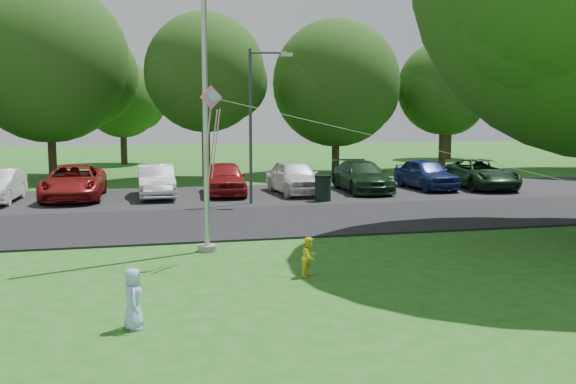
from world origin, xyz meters
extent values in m
plane|color=#1F5C18|center=(0.00, 0.00, 0.00)|extent=(120.00, 120.00, 0.00)
cube|color=black|center=(0.00, 9.00, 0.03)|extent=(60.00, 6.00, 0.06)
cube|color=black|center=(0.00, 15.50, 0.03)|extent=(42.00, 7.00, 0.06)
cylinder|color=#B7BABF|center=(-3.50, 5.00, 5.00)|extent=(0.14, 0.14, 10.00)
cylinder|color=gray|center=(-3.50, 5.00, 0.08)|extent=(0.50, 0.50, 0.16)
cylinder|color=#3F3F44|center=(-0.96, 12.84, 2.95)|extent=(0.12, 0.12, 5.91)
cylinder|color=#3F3F44|center=(-0.29, 12.70, 5.76)|extent=(1.36, 0.37, 0.08)
cube|color=silver|center=(0.39, 12.55, 5.69)|extent=(0.48, 0.30, 0.14)
cylinder|color=black|center=(1.94, 12.93, 0.51)|extent=(0.64, 0.64, 1.02)
cylinder|color=black|center=(1.94, 12.93, 1.05)|extent=(0.68, 0.68, 0.06)
cylinder|color=#332316|center=(-9.60, 25.24, 1.60)|extent=(0.44, 0.44, 3.19)
sphere|color=#1A3C10|center=(-9.60, 25.24, 6.17)|extent=(8.50, 8.50, 8.50)
sphere|color=#1A3C10|center=(-7.68, 26.09, 5.53)|extent=(5.53, 5.53, 5.53)
sphere|color=#1A3C10|center=(-11.30, 24.17, 5.74)|extent=(5.10, 5.10, 5.10)
cylinder|color=#332316|center=(-1.58, 22.90, 1.71)|extent=(0.44, 0.44, 3.43)
sphere|color=#1A3C10|center=(-1.58, 22.90, 5.62)|extent=(6.27, 6.27, 6.27)
sphere|color=#1A3C10|center=(-0.17, 23.53, 5.15)|extent=(4.07, 4.07, 4.07)
sphere|color=#1A3C10|center=(-2.84, 22.12, 5.31)|extent=(3.76, 3.76, 3.76)
cylinder|color=#332316|center=(6.03, 24.17, 1.33)|extent=(0.44, 0.44, 2.66)
sphere|color=#1A3C10|center=(6.03, 24.17, 5.20)|extent=(7.27, 7.27, 7.27)
sphere|color=#1A3C10|center=(7.66, 24.89, 4.66)|extent=(4.72, 4.72, 4.72)
sphere|color=#1A3C10|center=(4.57, 23.26, 4.84)|extent=(4.36, 4.36, 4.36)
cylinder|color=#332316|center=(13.12, 24.89, 1.51)|extent=(0.44, 0.44, 3.02)
sphere|color=#1A3C10|center=(13.12, 24.89, 5.00)|extent=(5.67, 5.67, 5.67)
sphere|color=#1A3C10|center=(14.39, 25.46, 4.58)|extent=(3.68, 3.68, 3.68)
sphere|color=#1A3C10|center=(11.98, 24.18, 4.72)|extent=(3.40, 3.40, 3.40)
cylinder|color=#332316|center=(-6.00, 34.00, 1.30)|extent=(0.44, 0.44, 2.60)
sphere|color=#1A3C10|center=(-6.00, 34.00, 4.42)|extent=(5.20, 5.20, 5.20)
sphere|color=#1A3C10|center=(-4.83, 34.52, 4.03)|extent=(3.38, 3.38, 3.38)
sphere|color=#1A3C10|center=(-7.04, 33.35, 4.16)|extent=(3.12, 3.12, 3.12)
cylinder|color=#332316|center=(18.00, 33.50, 1.30)|extent=(0.44, 0.44, 2.60)
sphere|color=#1A3C10|center=(18.00, 33.50, 4.42)|extent=(5.20, 5.20, 5.20)
sphere|color=#1A3C10|center=(19.17, 34.02, 4.03)|extent=(3.38, 3.38, 3.38)
sphere|color=#1A3C10|center=(16.96, 32.85, 4.16)|extent=(3.12, 3.12, 3.12)
imported|color=maroon|center=(-7.69, 15.73, 0.75)|extent=(2.44, 5.03, 1.38)
imported|color=silver|center=(-4.44, 15.58, 0.73)|extent=(1.44, 4.06, 1.34)
imported|color=maroon|center=(-1.57, 15.76, 0.77)|extent=(2.03, 4.31, 1.42)
imported|color=silver|center=(1.41, 15.42, 0.79)|extent=(1.98, 4.37, 1.45)
imported|color=black|center=(4.49, 15.46, 0.73)|extent=(2.05, 4.68, 1.34)
imported|color=navy|center=(7.67, 15.68, 0.75)|extent=(1.86, 4.14, 1.38)
imported|color=black|center=(10.28, 15.34, 0.72)|extent=(2.65, 4.94, 1.32)
imported|color=yellow|center=(-1.62, 1.93, 0.44)|extent=(0.53, 0.53, 0.87)
imported|color=#A6C0FF|center=(-5.34, -0.69, 0.51)|extent=(0.33, 0.50, 1.02)
cube|color=pink|center=(-3.49, 3.83, 3.89)|extent=(0.54, 0.15, 0.54)
cube|color=#8CC6E5|center=(-3.44, 3.80, 3.91)|extent=(0.26, 0.08, 0.26)
cylinder|color=white|center=(0.77, 1.83, 2.82)|extent=(8.51, 4.02, 2.15)
cylinder|color=pink|center=(-3.59, 3.83, 2.91)|extent=(0.18, 0.23, 1.45)
cylinder|color=pink|center=(-3.39, 3.88, 2.80)|extent=(0.20, 0.38, 1.65)
cylinder|color=pink|center=(-3.49, 3.75, 2.68)|extent=(0.22, 0.56, 1.85)
camera|label=1|loc=(-5.23, -11.22, 3.55)|focal=40.00mm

